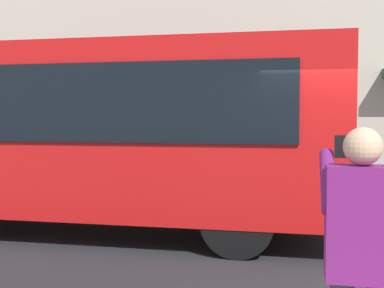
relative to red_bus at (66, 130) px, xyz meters
The scene contains 3 objects.
ground_plane 4.89m from the red_bus, behind, with size 60.00×60.00×0.00m, color #232326.
red_bus is the anchor object (origin of this frame).
pedestrian_photographer 6.38m from the red_bus, 131.10° to the left, with size 0.53×0.52×1.70m.
Camera 1 is at (0.74, 7.25, 1.91)m, focal length 47.10 mm.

